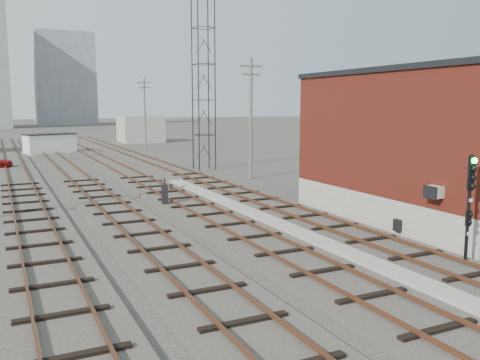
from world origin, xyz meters
TOP-DOWN VIEW (x-y plane):
  - ground at (0.00, 60.00)m, footprint 320.00×320.00m
  - track_right at (2.50, 39.00)m, footprint 3.20×90.00m
  - track_mid_right at (-1.50, 39.00)m, footprint 3.20×90.00m
  - track_mid_left at (-5.50, 39.00)m, footprint 3.20×90.00m
  - track_left at (-9.50, 39.00)m, footprint 3.20×90.00m
  - platform_curb at (0.50, 14.00)m, footprint 0.90×28.00m
  - brick_building at (7.50, 12.00)m, footprint 6.54×12.20m
  - lattice_tower at (5.50, 35.00)m, footprint 1.60×1.60m
  - utility_pole_right_a at (6.50, 28.00)m, footprint 1.80×0.24m
  - utility_pole_right_b at (6.50, 58.00)m, footprint 1.80×0.24m
  - apartment_right at (8.00, 150.00)m, footprint 16.00×12.00m
  - shed_right at (9.00, 70.00)m, footprint 6.00×6.00m
  - signal_mast at (3.70, 5.87)m, footprint 0.40×0.41m
  - switch_stand at (-2.64, 20.33)m, footprint 0.44×0.44m
  - site_trailer at (-5.29, 55.70)m, footprint 6.05×3.93m

SIDE VIEW (x-z plane):
  - ground at x=0.00m, z-range 0.00..0.00m
  - track_right at x=2.50m, z-range -0.09..0.30m
  - track_mid_right at x=-1.50m, z-range -0.09..0.30m
  - track_mid_left at x=-5.50m, z-range -0.09..0.30m
  - track_left at x=-9.50m, z-range -0.09..0.30m
  - platform_curb at x=0.50m, z-range 0.00..0.26m
  - switch_stand at x=-2.64m, z-range -0.04..1.43m
  - site_trailer at x=-5.29m, z-range 0.01..2.36m
  - shed_right at x=9.00m, z-range 0.00..4.00m
  - signal_mast at x=3.70m, z-range 0.32..4.21m
  - brick_building at x=7.50m, z-range 0.02..7.24m
  - utility_pole_right_a at x=6.50m, z-range 0.30..9.30m
  - utility_pole_right_b at x=6.50m, z-range 0.30..9.30m
  - lattice_tower at x=5.50m, z-range 0.00..15.00m
  - apartment_right at x=8.00m, z-range 0.00..26.00m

